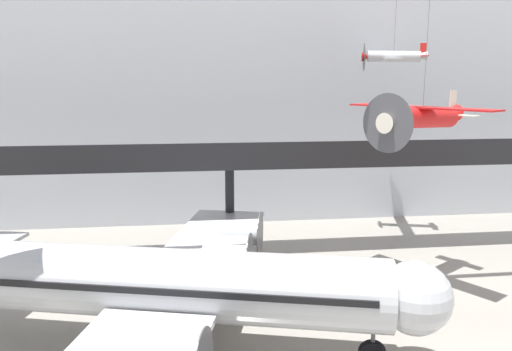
{
  "coord_description": "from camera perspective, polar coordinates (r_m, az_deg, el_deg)",
  "views": [
    {
      "loc": [
        -2.58,
        -9.93,
        13.18
      ],
      "look_at": [
        0.08,
        11.73,
        8.94
      ],
      "focal_mm": 35.0,
      "sensor_mm": 36.0,
      "label": 1
    }
  ],
  "objects": [
    {
      "name": "suspended_plane_red_highwing",
      "position": [
        32.75,
        18.5,
        6.44
      ],
      "size": [
        8.19,
        8.99,
        10.69
      ],
      "rotation": [
        0.0,
        0.0,
        3.71
      ],
      "color": "red"
    },
    {
      "name": "hangar_back_wall",
      "position": [
        46.38,
        -3.87,
        9.46
      ],
      "size": [
        140.0,
        3.0,
        23.94
      ],
      "color": "silver",
      "rests_on": "ground"
    },
    {
      "name": "suspended_plane_silver_racer",
      "position": [
        43.7,
        15.43,
        12.95
      ],
      "size": [
        5.41,
        6.49,
        5.99
      ],
      "rotation": [
        0.0,
        0.0,
        2.89
      ],
      "color": "silver"
    },
    {
      "name": "mezzanine_walkway",
      "position": [
        37.35,
        -2.96,
        1.58
      ],
      "size": [
        110.0,
        3.2,
        8.71
      ],
      "color": "black",
      "rests_on": "ground"
    },
    {
      "name": "airliner_silver_main",
      "position": [
        24.99,
        -11.76,
        -12.05
      ],
      "size": [
        27.73,
        32.12,
        9.99
      ],
      "rotation": [
        0.0,
        0.0,
        -0.26
      ],
      "color": "#B7BABF",
      "rests_on": "ground"
    }
  ]
}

